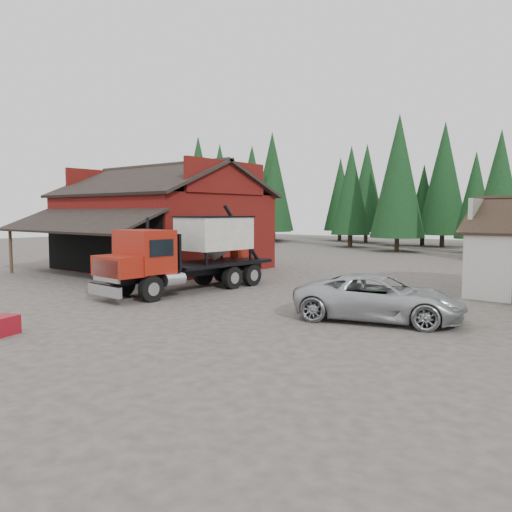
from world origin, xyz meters
The scene contains 8 objects.
ground centered at (0.00, 0.00, 0.00)m, with size 120.00×120.00×0.00m, color #403933.
red_barn centered at (-11.00, 9.90, 2.69)m, with size 12.80×13.63×7.18m.
conifer_backdrop centered at (0.00, 42.00, 0.00)m, with size 76.00×16.00×16.00m, color black, non-canonical shape.
near_pine_a centered at (-22.00, 28.00, 6.39)m, with size 4.40×4.40×11.40m.
near_pine_b centered at (6.00, 30.00, 5.89)m, with size 3.96×3.96×10.40m.
near_pine_d centered at (-4.00, 34.00, 7.39)m, with size 5.28×5.28×13.40m.
feed_truck centered at (-2.12, 4.03, 1.99)m, with size 3.13×9.58×4.26m.
silver_car centered at (8.00, 3.45, 0.82)m, with size 2.72×5.89×1.64m, color #AEB2B6.
Camera 1 is at (15.44, -13.05, 3.85)m, focal length 35.00 mm.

